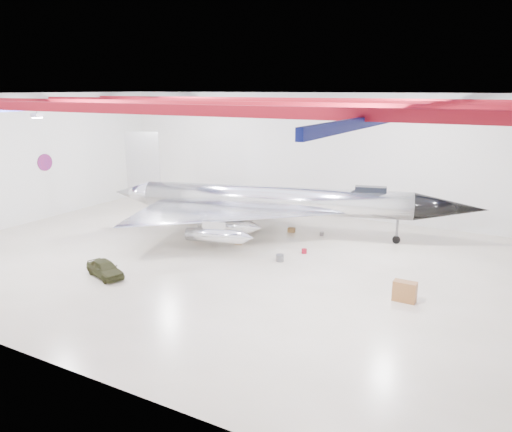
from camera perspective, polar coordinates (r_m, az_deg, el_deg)
The scene contains 17 objects.
floor at distance 34.51m, azimuth -3.67°, elevation -4.85°, with size 40.00×40.00×0.00m, color #B8AD92.
wall_back at distance 46.30m, azimuth 6.29°, elevation 7.03°, with size 40.00×40.00×0.00m, color silver.
wall_left at distance 46.92m, azimuth -24.99°, elevation 5.88°, with size 30.00×30.00×0.00m, color silver.
ceiling at distance 32.60m, azimuth -3.99°, elevation 13.74°, with size 40.00×40.00×0.00m, color #0A0F38.
ceiling_structure at distance 32.61m, azimuth -3.97°, elevation 12.55°, with size 39.50×29.50×1.08m.
wall_roundel at distance 48.13m, azimuth -22.98°, elevation 5.66°, with size 1.50×1.50×0.10m, color #B21414.
jet_aircraft at distance 39.05m, azimuth 2.02°, elevation 1.45°, with size 28.65×20.64×7.98m.
jeep at distance 32.37m, azimuth -16.87°, elevation -5.77°, with size 1.27×3.17×1.08m, color #32341A.
desk at distance 28.75m, azimuth 16.63°, elevation -8.26°, with size 1.25×0.62×1.14m, color brown.
crate_ply at distance 39.49m, azimuth -6.54°, elevation -2.14°, with size 0.52×0.41×0.36m, color olive.
toolbox_red at distance 41.75m, azimuth -4.25°, elevation -1.19°, with size 0.48×0.39×0.34m, color maroon.
engine_drum at distance 33.84m, azimuth 2.74°, elevation -4.80°, with size 0.52×0.52×0.47m, color #59595B.
parts_bin at distance 40.63m, azimuth 4.07°, elevation -1.60°, with size 0.54×0.43×0.38m, color olive.
crate_small at distance 45.20m, azimuth -5.70°, elevation -0.08°, with size 0.33×0.27×0.23m, color #59595B.
tool_chest at distance 35.57m, azimuth 5.53°, elevation -4.01°, with size 0.37×0.37×0.34m, color maroon.
oil_barrel at distance 37.53m, azimuth -1.97°, elevation -2.90°, with size 0.58×0.47×0.41m, color olive.
spares_box at distance 39.96m, azimuth 7.52°, elevation -2.02°, with size 0.34×0.34×0.31m, color #59595B.
Camera 1 is at (17.63, -27.42, 11.33)m, focal length 35.00 mm.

